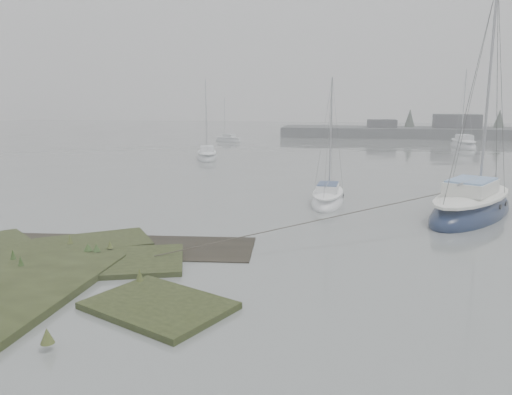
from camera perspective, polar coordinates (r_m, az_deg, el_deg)
name	(u,v)px	position (r m, az deg, el deg)	size (l,w,h in m)	color
ground	(284,163)	(42.55, 3.25, 3.99)	(160.00, 160.00, 0.00)	slate
far_shoreline	(507,132)	(77.07, 26.77, 6.67)	(60.00, 8.00, 4.15)	#4C4F51
sailboat_main	(471,208)	(25.09, 23.40, -1.15)	(6.27, 8.26, 11.30)	#121D3A
sailboat_white	(328,199)	(26.14, 8.21, -0.17)	(1.87, 4.99, 6.93)	white
sailboat_far_a	(207,156)	(45.32, -5.61, 4.70)	(3.32, 5.70, 7.64)	#9DA4A7
sailboat_far_b	(463,145)	(60.62, 22.58, 5.57)	(2.62, 6.71, 9.28)	#AFB3B9
sailboat_far_c	(228,140)	(64.26, -3.21, 6.58)	(4.43, 3.31, 6.05)	#A9AFB3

